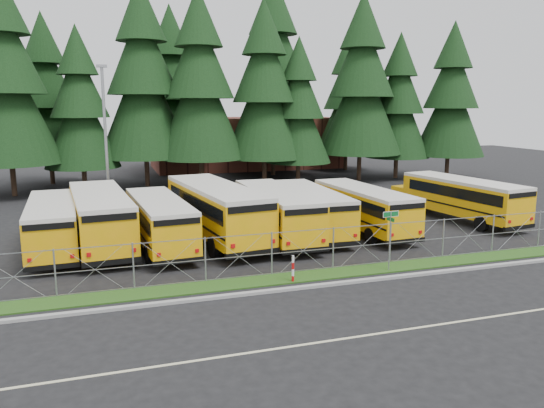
{
  "coord_description": "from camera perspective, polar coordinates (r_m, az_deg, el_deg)",
  "views": [
    {
      "loc": [
        -11.08,
        -22.7,
        7.55
      ],
      "look_at": [
        -2.36,
        4.0,
        2.27
      ],
      "focal_mm": 35.0,
      "sensor_mm": 36.0,
      "label": 1
    }
  ],
  "objects": [
    {
      "name": "bus_6",
      "position": [
        32.4,
        9.48,
        -0.55
      ],
      "size": [
        2.95,
        10.36,
        2.69
      ],
      "primitive_type": null,
      "rotation": [
        0.0,
        0.0,
        0.05
      ],
      "color": "#DA9F06",
      "rests_on": "ground"
    },
    {
      "name": "conifer_5",
      "position": [
        50.78,
        -0.84,
        11.8
      ],
      "size": [
        7.76,
        7.76,
        17.17
      ],
      "primitive_type": null,
      "color": "black",
      "rests_on": "ground"
    },
    {
      "name": "bus_4",
      "position": [
        30.35,
        0.23,
        -1.03
      ],
      "size": [
        2.55,
        10.78,
        2.83
      ],
      "primitive_type": null,
      "rotation": [
        0.0,
        0.0,
        0.0
      ],
      "color": "#DA9F06",
      "rests_on": "ground"
    },
    {
      "name": "conifer_1",
      "position": [
        48.98,
        -26.82,
        11.57
      ],
      "size": [
        8.41,
        8.41,
        18.6
      ],
      "primitive_type": null,
      "color": "black",
      "rests_on": "ground"
    },
    {
      "name": "ground",
      "position": [
        26.36,
        7.63,
        -6.1
      ],
      "size": [
        120.0,
        120.0,
        0.0
      ],
      "primitive_type": "plane",
      "color": "black",
      "rests_on": "ground"
    },
    {
      "name": "conifer_4",
      "position": [
        49.54,
        -7.78,
        12.18
      ],
      "size": [
        8.11,
        8.11,
        17.94
      ],
      "primitive_type": null,
      "color": "black",
      "rests_on": "ground"
    },
    {
      "name": "conifer_9",
      "position": [
        58.25,
        18.69,
        10.47
      ],
      "size": [
        7.18,
        7.18,
        15.88
      ],
      "primitive_type": null,
      "color": "black",
      "rests_on": "ground"
    },
    {
      "name": "conifer_13",
      "position": [
        62.78,
        8.07,
        10.74
      ],
      "size": [
        7.03,
        7.03,
        15.55
      ],
      "primitive_type": null,
      "color": "black",
      "rests_on": "ground"
    },
    {
      "name": "road_lane_line",
      "position": [
        19.89,
        17.87,
        -12.19
      ],
      "size": [
        50.0,
        0.12,
        0.01
      ],
      "primitive_type": "cube",
      "color": "beige",
      "rests_on": "ground"
    },
    {
      "name": "curb",
      "position": [
        23.73,
        10.9,
        -7.96
      ],
      "size": [
        50.0,
        0.25,
        0.12
      ],
      "primitive_type": "cube",
      "color": "gray",
      "rests_on": "ground"
    },
    {
      "name": "bus_1",
      "position": [
        29.92,
        -18.02,
        -1.57
      ],
      "size": [
        3.65,
        11.61,
        2.99
      ],
      "primitive_type": null,
      "rotation": [
        0.0,
        0.0,
        0.08
      ],
      "color": "#DA9F06",
      "rests_on": "ground"
    },
    {
      "name": "conifer_8",
      "position": [
        56.63,
        13.44,
        10.18
      ],
      "size": [
        6.67,
        6.67,
        14.75
      ],
      "primitive_type": null,
      "color": "black",
      "rests_on": "ground"
    },
    {
      "name": "street_sign",
      "position": [
        24.69,
        12.6,
        -2.53
      ],
      "size": [
        0.84,
        0.55,
        2.81
      ],
      "color": "#92949A",
      "rests_on": "ground"
    },
    {
      "name": "conifer_11",
      "position": [
        58.69,
        -10.74,
        11.83
      ],
      "size": [
        8.1,
        8.1,
        17.91
      ],
      "primitive_type": null,
      "color": "black",
      "rests_on": "ground"
    },
    {
      "name": "light_standard",
      "position": [
        37.65,
        -17.47,
        7.03
      ],
      "size": [
        0.7,
        0.35,
        10.14
      ],
      "color": "#92949A",
      "rests_on": "ground"
    },
    {
      "name": "bus_3",
      "position": [
        30.08,
        -6.28,
        -0.87
      ],
      "size": [
        4.4,
        12.34,
        3.17
      ],
      "primitive_type": null,
      "rotation": [
        0.0,
        0.0,
        0.13
      ],
      "color": "#DA9F06",
      "rests_on": "ground"
    },
    {
      "name": "conifer_12",
      "position": [
        57.69,
        0.12,
        13.55
      ],
      "size": [
        9.48,
        9.48,
        20.97
      ],
      "primitive_type": null,
      "color": "black",
      "rests_on": "ground"
    },
    {
      "name": "grass_verge",
      "position": [
        24.9,
        9.34,
        -7.08
      ],
      "size": [
        50.0,
        1.4,
        0.06
      ],
      "primitive_type": "cube",
      "color": "#184112",
      "rests_on": "ground"
    },
    {
      "name": "chainlink_fence",
      "position": [
        25.23,
        8.67,
        -4.54
      ],
      "size": [
        44.0,
        0.1,
        2.0
      ],
      "primitive_type": null,
      "color": "#92949A",
      "rests_on": "ground"
    },
    {
      "name": "conifer_2",
      "position": [
        49.43,
        -19.95,
        9.55
      ],
      "size": [
        6.47,
        6.47,
        14.3
      ],
      "primitive_type": null,
      "color": "black",
      "rests_on": "ground"
    },
    {
      "name": "conifer_3",
      "position": [
        50.69,
        -13.68,
        12.35
      ],
      "size": [
        8.43,
        8.43,
        18.64
      ],
      "primitive_type": null,
      "color": "black",
      "rests_on": "ground"
    },
    {
      "name": "conifer_6",
      "position": [
        51.28,
        2.88,
        9.94
      ],
      "size": [
        6.28,
        6.28,
        13.88
      ],
      "primitive_type": null,
      "color": "black",
      "rests_on": "ground"
    },
    {
      "name": "bus_east",
      "position": [
        37.06,
        19.4,
        0.47
      ],
      "size": [
        3.89,
        10.87,
        2.79
      ],
      "primitive_type": null,
      "rotation": [
        0.0,
        0.0,
        0.13
      ],
      "color": "#DA9F06",
      "rests_on": "ground"
    },
    {
      "name": "conifer_7",
      "position": [
        54.33,
        9.6,
        12.21
      ],
      "size": [
        8.3,
        8.3,
        18.36
      ],
      "primitive_type": null,
      "color": "black",
      "rests_on": "ground"
    },
    {
      "name": "striped_bollard",
      "position": [
        22.93,
        2.27,
        -7.01
      ],
      "size": [
        0.11,
        0.11,
        1.2
      ],
      "primitive_type": "cylinder",
      "color": "#B20C0C",
      "rests_on": "ground"
    },
    {
      "name": "conifer_10",
      "position": [
        55.18,
        -23.09,
        10.31
      ],
      "size": [
        7.27,
        7.27,
        16.07
      ],
      "primitive_type": null,
      "color": "black",
      "rests_on": "ground"
    },
    {
      "name": "brick_building",
      "position": [
        65.14,
        -2.87,
        6.62
      ],
      "size": [
        22.0,
        10.0,
        6.0
      ],
      "primitive_type": "cube",
      "color": "brown",
      "rests_on": "ground"
    },
    {
      "name": "bus_2",
      "position": [
        28.98,
        -12.11,
        -1.97
      ],
      "size": [
        3.18,
        10.4,
        2.69
      ],
      "primitive_type": null,
      "rotation": [
        0.0,
        0.0,
        0.08
      ],
      "color": "#DA9F06",
      "rests_on": "ground"
    },
    {
      "name": "bus_5",
      "position": [
        31.53,
        3.91,
        -0.73
      ],
      "size": [
        2.8,
        10.36,
        2.69
      ],
      "primitive_type": null,
      "rotation": [
        0.0,
        0.0,
        -0.04
      ],
      "color": "#DA9F06",
      "rests_on": "ground"
    },
    {
      "name": "bus_0",
      "position": [
        29.78,
        -22.5,
        -2.23
      ],
      "size": [
        2.9,
        10.3,
        2.67
      ],
      "primitive_type": null,
      "rotation": [
        0.0,
        0.0,
        0.05
      ],
      "color": "#DA9F06",
      "rests_on": "ground"
    }
  ]
}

